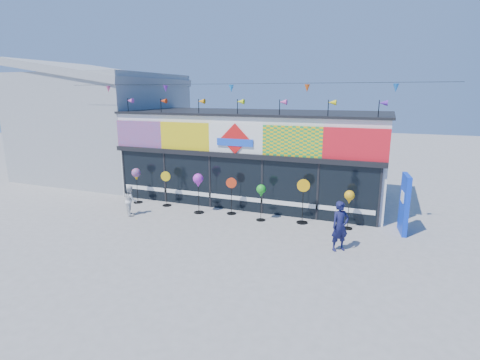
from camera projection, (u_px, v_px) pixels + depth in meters
The scene contains 13 objects.
ground at pixel (199, 237), 13.14m from camera, with size 80.00×80.00×0.00m, color gray.
kite_shop at pixel (255, 155), 18.06m from camera, with size 16.00×5.70×5.31m.
neighbour_building at pixel (103, 123), 22.31m from camera, with size 8.18×7.20×6.87m.
blue_sign at pixel (404, 204), 13.37m from camera, with size 0.30×1.09×2.15m.
spinner_0 at pixel (136, 175), 17.01m from camera, with size 0.41×0.41×1.62m.
spinner_1 at pixel (166, 188), 16.65m from camera, with size 0.44×0.40×1.57m.
spinner_2 at pixel (198, 182), 15.54m from camera, with size 0.43×0.43×1.70m.
spinner_3 at pixel (231, 195), 15.52m from camera, with size 0.43×0.40×1.55m.
spinner_4 at pixel (261, 192), 14.64m from camera, with size 0.37×0.37×1.47m.
spinner_5 at pixel (303, 200), 14.40m from camera, with size 0.49×0.45×1.75m.
spinner_6 at pixel (349, 198), 13.72m from camera, with size 0.37×0.37×1.48m.
adult_man at pixel (340, 226), 11.90m from camera, with size 0.59×0.39×1.63m, color #151744.
child at pixel (130, 200), 15.46m from camera, with size 0.60×0.35×1.24m, color silver.
Camera 1 is at (5.85, -10.95, 4.96)m, focal length 28.00 mm.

